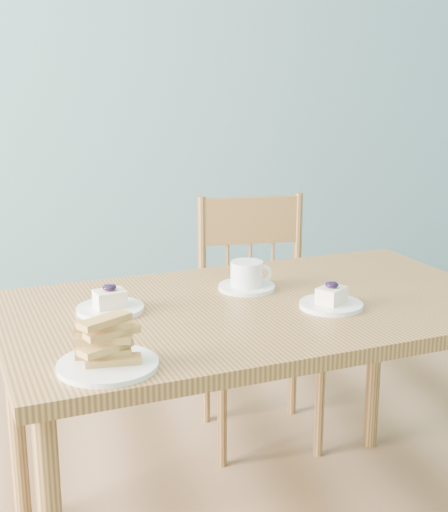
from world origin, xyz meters
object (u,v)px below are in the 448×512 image
object	(u,v)px
biscotti_plate	(107,351)
cheesecake_plate_near	(331,301)
dining_chair	(258,319)
cheesecake_plate_far	(110,305)
dining_table	(257,329)
coffee_cup	(247,278)

from	to	relation	value
biscotti_plate	cheesecake_plate_near	bearing A→B (deg)	23.01
cheesecake_plate_near	biscotti_plate	xyz separation A→B (m)	(-0.56, -0.24, 0.02)
dining_chair	cheesecake_plate_near	distance (m)	0.69
cheesecake_plate_near	cheesecake_plate_far	distance (m)	0.54
biscotti_plate	dining_table	bearing A→B (deg)	38.15
cheesecake_plate_far	coffee_cup	xyz separation A→B (m)	(0.37, 0.10, 0.01)
dining_chair	biscotti_plate	size ratio (longest dim) A/B	4.14
dining_table	dining_chair	xyz separation A→B (m)	(0.17, 0.56, -0.18)
dining_chair	coffee_cup	world-z (taller)	dining_chair
dining_table	coffee_cup	size ratio (longest dim) A/B	8.94
dining_table	cheesecake_plate_far	xyz separation A→B (m)	(-0.36, 0.03, 0.08)
cheesecake_plate_near	cheesecake_plate_far	xyz separation A→B (m)	(-0.53, 0.10, 0.00)
cheesecake_plate_near	coffee_cup	world-z (taller)	coffee_cup
coffee_cup	biscotti_plate	bearing A→B (deg)	-117.56
dining_table	coffee_cup	distance (m)	0.16
dining_table	dining_chair	distance (m)	0.62
cheesecake_plate_far	biscotti_plate	distance (m)	0.34
dining_table	cheesecake_plate_far	distance (m)	0.37
cheesecake_plate_far	biscotti_plate	size ratio (longest dim) A/B	0.81
cheesecake_plate_near	biscotti_plate	size ratio (longest dim) A/B	0.78
dining_chair	cheesecake_plate_far	xyz separation A→B (m)	(-0.53, -0.54, 0.27)
coffee_cup	biscotti_plate	size ratio (longest dim) A/B	0.75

